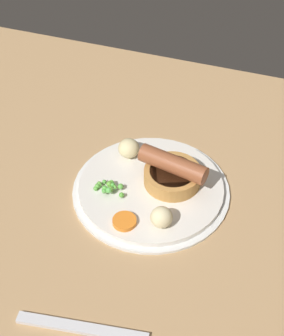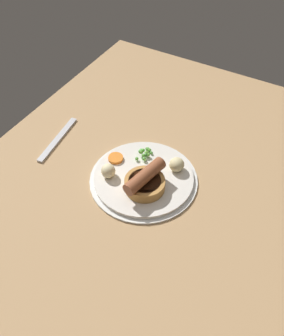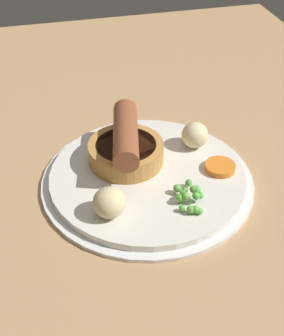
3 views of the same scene
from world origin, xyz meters
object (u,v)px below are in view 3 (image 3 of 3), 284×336
at_px(dinner_plate, 148,179).
at_px(potato_chunk_0, 109,202).
at_px(sausage_pudding, 126,147).
at_px(pea_pile, 190,196).
at_px(potato_chunk_1, 195,135).
at_px(carrot_slice_0, 220,167).

distance_m(dinner_plate, potato_chunk_0, 0.09).
height_order(dinner_plate, potato_chunk_0, potato_chunk_0).
height_order(sausage_pudding, pea_pile, sausage_pudding).
height_order(pea_pile, potato_chunk_0, potato_chunk_0).
relative_size(sausage_pudding, potato_chunk_1, 3.42).
height_order(pea_pile, potato_chunk_1, potato_chunk_1).
relative_size(potato_chunk_0, carrot_slice_0, 0.99).
distance_m(dinner_plate, carrot_slice_0, 0.09).
bearing_deg(potato_chunk_0, pea_pile, 88.08).
distance_m(sausage_pudding, pea_pile, 0.11).
bearing_deg(pea_pile, dinner_plate, -151.21).
distance_m(pea_pile, potato_chunk_0, 0.09).
xyz_separation_m(potato_chunk_1, carrot_slice_0, (0.05, 0.01, -0.01)).
bearing_deg(carrot_slice_0, pea_pile, -49.64).
height_order(dinner_plate, potato_chunk_1, potato_chunk_1).
distance_m(pea_pile, potato_chunk_1, 0.11).
height_order(sausage_pudding, carrot_slice_0, sausage_pudding).
relative_size(pea_pile, potato_chunk_0, 1.46).
bearing_deg(carrot_slice_0, dinner_plate, -98.68).
height_order(potato_chunk_0, potato_chunk_1, same).
height_order(dinner_plate, sausage_pudding, sausage_pudding).
bearing_deg(dinner_plate, potato_chunk_1, 119.27).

